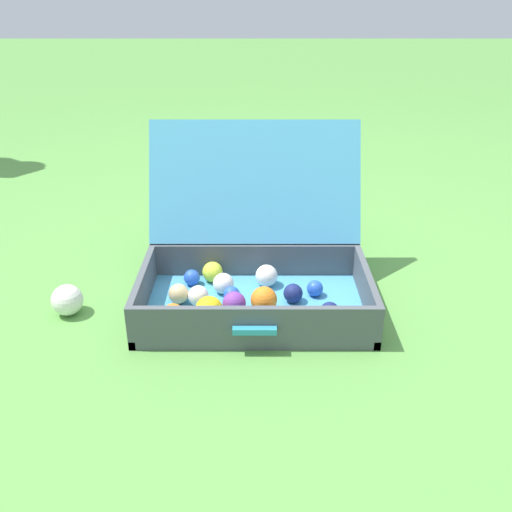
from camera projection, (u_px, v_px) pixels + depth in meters
name	position (u px, v px, depth m)	size (l,w,h in m)	color
ground_plane	(282.00, 308.00, 1.62)	(16.00, 16.00, 0.00)	#569342
open_suitcase	(253.00, 268.00, 1.61)	(0.64, 0.57, 0.47)	#4799C6
stray_ball_on_grass	(69.00, 300.00, 1.57)	(0.09, 0.09, 0.09)	white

